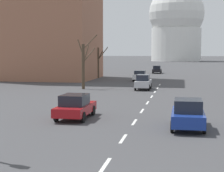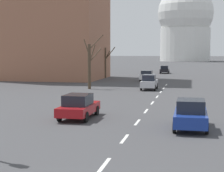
# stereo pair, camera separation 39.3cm
# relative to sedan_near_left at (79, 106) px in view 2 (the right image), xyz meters

# --- Properties ---
(lane_stripe_0) EXTENTS (0.16, 2.00, 0.01)m
(lane_stripe_0) POSITION_rel_sedan_near_left_xyz_m (3.95, -9.56, -0.80)
(lane_stripe_0) COLOR silver
(lane_stripe_0) RESTS_ON ground_plane
(lane_stripe_1) EXTENTS (0.16, 2.00, 0.01)m
(lane_stripe_1) POSITION_rel_sedan_near_left_xyz_m (3.95, -5.06, -0.80)
(lane_stripe_1) COLOR silver
(lane_stripe_1) RESTS_ON ground_plane
(lane_stripe_2) EXTENTS (0.16, 2.00, 0.01)m
(lane_stripe_2) POSITION_rel_sedan_near_left_xyz_m (3.95, -0.56, -0.80)
(lane_stripe_2) COLOR silver
(lane_stripe_2) RESTS_ON ground_plane
(lane_stripe_3) EXTENTS (0.16, 2.00, 0.01)m
(lane_stripe_3) POSITION_rel_sedan_near_left_xyz_m (3.95, 3.94, -0.80)
(lane_stripe_3) COLOR silver
(lane_stripe_3) RESTS_ON ground_plane
(lane_stripe_4) EXTENTS (0.16, 2.00, 0.01)m
(lane_stripe_4) POSITION_rel_sedan_near_left_xyz_m (3.95, 8.44, -0.80)
(lane_stripe_4) COLOR silver
(lane_stripe_4) RESTS_ON ground_plane
(lane_stripe_5) EXTENTS (0.16, 2.00, 0.01)m
(lane_stripe_5) POSITION_rel_sedan_near_left_xyz_m (3.95, 12.94, -0.80)
(lane_stripe_5) COLOR silver
(lane_stripe_5) RESTS_ON ground_plane
(lane_stripe_6) EXTENTS (0.16, 2.00, 0.01)m
(lane_stripe_6) POSITION_rel_sedan_near_left_xyz_m (3.95, 17.44, -0.80)
(lane_stripe_6) COLOR silver
(lane_stripe_6) RESTS_ON ground_plane
(lane_stripe_7) EXTENTS (0.16, 2.00, 0.01)m
(lane_stripe_7) POSITION_rel_sedan_near_left_xyz_m (3.95, 21.94, -0.80)
(lane_stripe_7) COLOR silver
(lane_stripe_7) RESTS_ON ground_plane
(lane_stripe_8) EXTENTS (0.16, 2.00, 0.01)m
(lane_stripe_8) POSITION_rel_sedan_near_left_xyz_m (3.95, 26.44, -0.80)
(lane_stripe_8) COLOR silver
(lane_stripe_8) RESTS_ON ground_plane
(sedan_near_left) EXTENTS (1.91, 4.29, 1.59)m
(sedan_near_left) POSITION_rel_sedan_near_left_xyz_m (0.00, 0.00, 0.00)
(sedan_near_left) COLOR maroon
(sedan_near_left) RESTS_ON ground_plane
(sedan_near_right) EXTENTS (1.86, 4.13, 1.69)m
(sedan_near_right) POSITION_rel_sedan_near_left_xyz_m (7.16, -1.94, 0.03)
(sedan_near_right) COLOR navy
(sedan_near_right) RESTS_ON ground_plane
(sedan_mid_centre) EXTENTS (1.71, 4.14, 1.74)m
(sedan_mid_centre) POSITION_rel_sedan_near_left_xyz_m (2.43, 19.67, 0.06)
(sedan_mid_centre) COLOR #B7B7BC
(sedan_mid_centre) RESTS_ON ground_plane
(sedan_far_left) EXTENTS (1.79, 3.80, 1.60)m
(sedan_far_left) POSITION_rel_sedan_near_left_xyz_m (1.84, 53.03, -0.02)
(sedan_far_left) COLOR black
(sedan_far_left) RESTS_ON ground_plane
(sedan_far_right) EXTENTS (1.88, 4.05, 1.61)m
(sedan_far_right) POSITION_rel_sedan_near_left_xyz_m (0.73, 31.93, 0.03)
(sedan_far_right) COLOR silver
(sedan_far_right) RESTS_ON ground_plane
(bare_tree_left_near) EXTENTS (2.26, 2.45, 6.41)m
(bare_tree_left_near) POSITION_rel_sedan_near_left_xyz_m (-4.48, 19.16, 2.18)
(bare_tree_left_near) COLOR #473828
(bare_tree_left_near) RESTS_ON ground_plane
(bare_tree_left_far) EXTENTS (2.99, 1.66, 6.05)m
(bare_tree_left_far) POSITION_rel_sedan_near_left_xyz_m (-6.88, 37.42, 1.98)
(bare_tree_left_far) COLOR #473828
(bare_tree_left_far) RESTS_ON ground_plane
(capitol_dome) EXTENTS (25.95, 25.95, 36.66)m
(capitol_dome) POSITION_rel_sedan_near_left_xyz_m (3.95, 158.10, 17.05)
(capitol_dome) COLOR silver
(capitol_dome) RESTS_ON ground_plane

